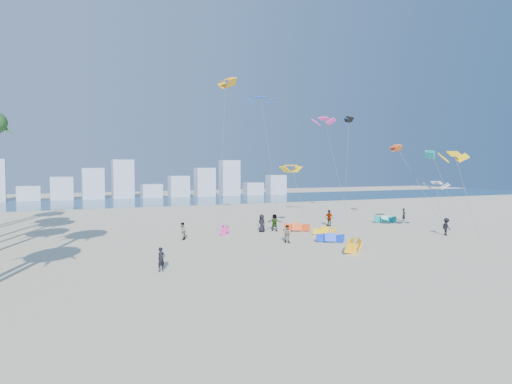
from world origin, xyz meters
name	(u,v)px	position (x,y,z in m)	size (l,w,h in m)	color
ground	(319,278)	(0.00, 0.00, 0.00)	(220.00, 220.00, 0.00)	beige
ocean	(124,202)	(0.00, 72.00, 0.01)	(220.00, 220.00, 0.00)	navy
kitesurfer_near	(161,259)	(-8.48, 5.84, 0.80)	(0.58, 0.38, 1.60)	black
kitesurfer_mid	(287,234)	(4.68, 12.96, 0.82)	(0.79, 0.62, 1.63)	gray
kitesurfers_far	(314,223)	(10.89, 18.45, 0.90)	(30.52, 12.50, 1.89)	black
grounded_kites	(321,232)	(9.51, 14.86, 0.44)	(24.08, 17.24, 1.01)	#0B33CB
flying_kites	(330,125)	(14.77, 21.49, 11.61)	(25.91, 30.92, 17.15)	yellow
distant_skyline	(111,184)	(-1.19, 82.00, 3.09)	(85.00, 3.00, 8.40)	#9EADBF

